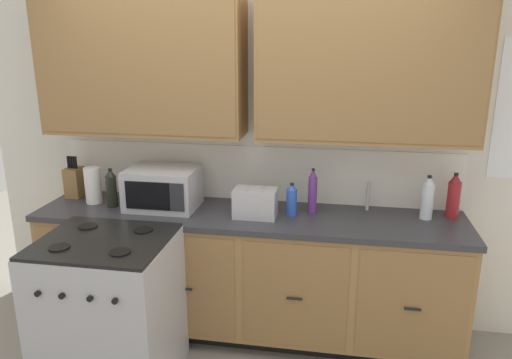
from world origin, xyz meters
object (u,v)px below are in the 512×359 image
bottle_violet (313,191)px  bottle_blue (292,199)px  toaster (255,203)px  microwave (163,188)px  bottle_dark (111,188)px  stove_range (110,311)px  paper_towel_roll (93,185)px  bottle_red (454,196)px  knife_block (75,181)px  bottle_clear (428,198)px

bottle_violet → bottle_blue: (-0.13, -0.08, -0.04)m
toaster → bottle_blue: 0.25m
microwave → bottle_dark: size_ratio=1.74×
stove_range → bottle_dark: bearing=110.8°
paper_towel_roll → bottle_dark: 0.18m
microwave → toaster: (0.67, -0.07, -0.04)m
bottle_violet → stove_range: bearing=-148.1°
bottle_violet → bottle_red: 0.92m
bottle_red → microwave: bearing=-175.9°
bottle_dark → bottle_blue: bearing=2.0°
knife_block → paper_towel_roll: 0.23m
stove_range → paper_towel_roll: bearing=121.1°
paper_towel_roll → bottle_red: 2.48m
bottle_violet → bottle_clear: size_ratio=1.05×
bottle_clear → bottle_dark: bottle_clear is taller
toaster → bottle_clear: 1.12m
stove_range → bottle_red: bottle_red is taller
bottle_blue → bottle_red: (1.05, 0.14, 0.04)m
stove_range → toaster: size_ratio=3.39×
bottle_dark → bottle_red: bearing=4.6°
stove_range → bottle_violet: bearing=31.9°
stove_range → knife_block: size_ratio=3.06×
stove_range → toaster: bearing=35.9°
bottle_violet → bottle_dark: bearing=-175.0°
microwave → bottle_blue: (0.90, -0.00, -0.03)m
microwave → knife_block: knife_block is taller
bottle_violet → bottle_red: bearing=4.0°
bottle_blue → bottle_dark: size_ratio=0.81×
stove_range → paper_towel_roll: paper_towel_roll is taller
stove_range → bottle_red: bearing=20.7°
microwave → bottle_dark: 0.36m
knife_block → bottle_dark: 0.41m
toaster → bottle_dark: (-1.03, 0.03, 0.04)m
paper_towel_roll → bottle_violet: (1.56, 0.06, 0.02)m
bottle_blue → microwave: bearing=179.9°
bottle_violet → bottle_clear: bearing=0.8°
bottle_violet → bottle_red: (0.92, 0.06, -0.00)m
stove_range → bottle_blue: (1.03, 0.65, 0.56)m
bottle_dark → bottle_violet: bearing=5.0°
knife_block → bottle_clear: (2.51, -0.04, 0.03)m
bottle_violet → bottle_dark: (-1.39, -0.12, -0.02)m
toaster → paper_towel_roll: (-1.19, 0.08, 0.03)m
bottle_red → toaster: bearing=-170.6°
stove_range → bottle_violet: size_ratio=3.08×
microwave → bottle_violet: bottle_violet is taller
microwave → bottle_blue: bearing=-0.1°
bottle_clear → bottle_dark: size_ratio=1.07×
toaster → bottle_clear: bearing=8.1°
stove_range → paper_towel_roll: (-0.40, 0.66, 0.58)m
bottle_dark → knife_block: bearing=155.9°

